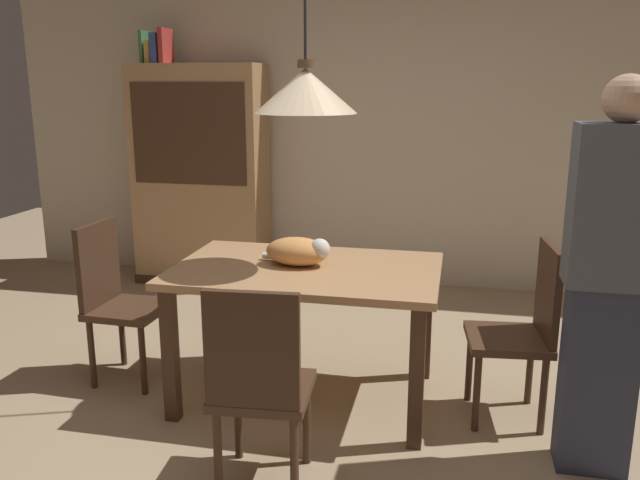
{
  "coord_description": "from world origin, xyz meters",
  "views": [
    {
      "loc": [
        0.71,
        -2.82,
        1.7
      ],
      "look_at": [
        -0.02,
        0.59,
        0.85
      ],
      "focal_mm": 36.3,
      "sensor_mm": 36.0,
      "label": 1
    }
  ],
  "objects_px": {
    "chair_right_side": "(524,325)",
    "cat_sleeping": "(299,251)",
    "dining_table": "(307,285)",
    "person_standing": "(608,281)",
    "book_red_tall": "(166,46)",
    "chair_left_side": "(116,295)",
    "hutch_bookcase": "(201,180)",
    "book_yellow_short": "(152,52)",
    "book_green_slim": "(146,47)",
    "book_blue_wide": "(159,49)",
    "chair_near_front": "(259,381)",
    "pendant_lamp": "(305,90)"
  },
  "relations": [
    {
      "from": "book_green_slim",
      "to": "book_red_tall",
      "type": "height_order",
      "value": "book_red_tall"
    },
    {
      "from": "chair_left_side",
      "to": "pendant_lamp",
      "type": "relative_size",
      "value": 0.72
    },
    {
      "from": "pendant_lamp",
      "to": "hutch_bookcase",
      "type": "bearing_deg",
      "value": 125.57
    },
    {
      "from": "dining_table",
      "to": "book_yellow_short",
      "type": "distance_m",
      "value": 2.92
    },
    {
      "from": "chair_left_side",
      "to": "book_yellow_short",
      "type": "relative_size",
      "value": 4.65
    },
    {
      "from": "book_red_tall",
      "to": "chair_right_side",
      "type": "bearing_deg",
      "value": -34.83
    },
    {
      "from": "book_green_slim",
      "to": "book_blue_wide",
      "type": "xyz_separation_m",
      "value": [
        0.12,
        0.0,
        -0.01
      ]
    },
    {
      "from": "cat_sleeping",
      "to": "book_blue_wide",
      "type": "height_order",
      "value": "book_blue_wide"
    },
    {
      "from": "book_green_slim",
      "to": "dining_table",
      "type": "bearing_deg",
      "value": -46.77
    },
    {
      "from": "dining_table",
      "to": "cat_sleeping",
      "type": "relative_size",
      "value": 3.58
    },
    {
      "from": "book_blue_wide",
      "to": "book_yellow_short",
      "type": "bearing_deg",
      "value": 180.0
    },
    {
      "from": "cat_sleeping",
      "to": "dining_table",
      "type": "bearing_deg",
      "value": -27.46
    },
    {
      "from": "cat_sleeping",
      "to": "book_red_tall",
      "type": "bearing_deg",
      "value": 129.83
    },
    {
      "from": "cat_sleeping",
      "to": "book_yellow_short",
      "type": "relative_size",
      "value": 1.96
    },
    {
      "from": "book_yellow_short",
      "to": "chair_near_front",
      "type": "bearing_deg",
      "value": -57.77
    },
    {
      "from": "chair_left_side",
      "to": "hutch_bookcase",
      "type": "relative_size",
      "value": 0.5
    },
    {
      "from": "chair_right_side",
      "to": "cat_sleeping",
      "type": "relative_size",
      "value": 2.38
    },
    {
      "from": "chair_left_side",
      "to": "chair_near_front",
      "type": "distance_m",
      "value": 1.44
    },
    {
      "from": "book_red_tall",
      "to": "person_standing",
      "type": "relative_size",
      "value": 0.16
    },
    {
      "from": "hutch_bookcase",
      "to": "book_yellow_short",
      "type": "height_order",
      "value": "book_yellow_short"
    },
    {
      "from": "chair_right_side",
      "to": "person_standing",
      "type": "distance_m",
      "value": 0.6
    },
    {
      "from": "dining_table",
      "to": "chair_near_front",
      "type": "height_order",
      "value": "chair_near_front"
    },
    {
      "from": "person_standing",
      "to": "dining_table",
      "type": "bearing_deg",
      "value": 164.86
    },
    {
      "from": "hutch_bookcase",
      "to": "pendant_lamp",
      "type": "bearing_deg",
      "value": -54.43
    },
    {
      "from": "hutch_bookcase",
      "to": "dining_table",
      "type": "bearing_deg",
      "value": -54.43
    },
    {
      "from": "hutch_bookcase",
      "to": "book_green_slim",
      "type": "distance_m",
      "value": 1.17
    },
    {
      "from": "cat_sleeping",
      "to": "hutch_bookcase",
      "type": "bearing_deg",
      "value": 125.0
    },
    {
      "from": "chair_left_side",
      "to": "book_red_tall",
      "type": "xyz_separation_m",
      "value": [
        -0.51,
        1.93,
        1.48
      ]
    },
    {
      "from": "chair_right_side",
      "to": "cat_sleeping",
      "type": "bearing_deg",
      "value": 179.23
    },
    {
      "from": "dining_table",
      "to": "hutch_bookcase",
      "type": "distance_m",
      "value": 2.39
    },
    {
      "from": "book_green_slim",
      "to": "person_standing",
      "type": "bearing_deg",
      "value": -35.66
    },
    {
      "from": "chair_near_front",
      "to": "chair_right_side",
      "type": "distance_m",
      "value": 1.43
    },
    {
      "from": "chair_right_side",
      "to": "cat_sleeping",
      "type": "distance_m",
      "value": 1.22
    },
    {
      "from": "pendant_lamp",
      "to": "book_red_tall",
      "type": "xyz_separation_m",
      "value": [
        -1.64,
        1.93,
        0.33
      ]
    },
    {
      "from": "book_blue_wide",
      "to": "person_standing",
      "type": "height_order",
      "value": "book_blue_wide"
    },
    {
      "from": "book_green_slim",
      "to": "hutch_bookcase",
      "type": "bearing_deg",
      "value": -0.2
    },
    {
      "from": "book_green_slim",
      "to": "person_standing",
      "type": "height_order",
      "value": "book_green_slim"
    },
    {
      "from": "chair_left_side",
      "to": "person_standing",
      "type": "bearing_deg",
      "value": -8.6
    },
    {
      "from": "cat_sleeping",
      "to": "hutch_bookcase",
      "type": "relative_size",
      "value": 0.21
    },
    {
      "from": "dining_table",
      "to": "chair_near_front",
      "type": "distance_m",
      "value": 0.89
    },
    {
      "from": "chair_near_front",
      "to": "book_blue_wide",
      "type": "bearing_deg",
      "value": 121.27
    },
    {
      "from": "cat_sleeping",
      "to": "hutch_bookcase",
      "type": "height_order",
      "value": "hutch_bookcase"
    },
    {
      "from": "cat_sleeping",
      "to": "book_red_tall",
      "type": "relative_size",
      "value": 1.4
    },
    {
      "from": "chair_left_side",
      "to": "pendant_lamp",
      "type": "distance_m",
      "value": 1.61
    },
    {
      "from": "book_yellow_short",
      "to": "book_blue_wide",
      "type": "height_order",
      "value": "book_blue_wide"
    },
    {
      "from": "chair_left_side",
      "to": "hutch_bookcase",
      "type": "xyz_separation_m",
      "value": [
        -0.25,
        1.93,
        0.38
      ]
    },
    {
      "from": "chair_right_side",
      "to": "book_blue_wide",
      "type": "xyz_separation_m",
      "value": [
        -2.83,
        1.92,
        1.46
      ]
    },
    {
      "from": "chair_right_side",
      "to": "book_blue_wide",
      "type": "distance_m",
      "value": 3.72
    },
    {
      "from": "chair_left_side",
      "to": "book_blue_wide",
      "type": "distance_m",
      "value": 2.49
    },
    {
      "from": "chair_left_side",
      "to": "pendant_lamp",
      "type": "xyz_separation_m",
      "value": [
        1.13,
        -0.0,
        1.15
      ]
    }
  ]
}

